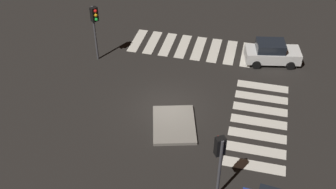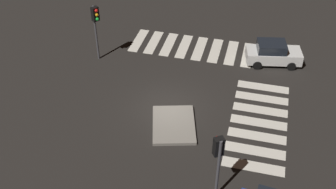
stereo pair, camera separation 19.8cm
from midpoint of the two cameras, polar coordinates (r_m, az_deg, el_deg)
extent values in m
plane|color=black|center=(25.06, -0.23, -1.80)|extent=(80.00, 80.00, 0.00)
cube|color=gray|center=(23.79, 0.58, -4.12)|extent=(3.68, 3.14, 0.18)
cube|color=silver|center=(29.43, 13.83, 5.29)|extent=(2.25, 3.88, 0.75)
cube|color=black|center=(29.03, 13.60, 6.42)|extent=(1.76, 2.11, 0.61)
cylinder|color=black|center=(30.48, 15.62, 5.44)|extent=(0.32, 0.62, 0.59)
cylinder|color=black|center=(29.23, 16.13, 3.81)|extent=(0.32, 0.62, 0.59)
cylinder|color=black|center=(30.04, 11.40, 5.64)|extent=(0.32, 0.62, 0.59)
cylinder|color=black|center=(28.77, 11.75, 3.99)|extent=(0.32, 0.62, 0.59)
sphere|color=#F2EABF|center=(30.19, 17.05, 5.57)|extent=(0.20, 0.20, 0.20)
sphere|color=#F2EABF|center=(29.49, 17.37, 4.66)|extent=(0.20, 0.20, 0.20)
cylinder|color=#47474C|center=(19.26, 6.72, -10.14)|extent=(0.14, 0.14, 3.62)
cube|color=black|center=(18.40, 6.78, -7.00)|extent=(0.51, 0.54, 0.96)
sphere|color=red|center=(18.31, 6.59, -5.92)|extent=(0.22, 0.22, 0.22)
sphere|color=orange|center=(18.52, 6.52, -6.59)|extent=(0.22, 0.22, 0.22)
sphere|color=green|center=(18.74, 6.46, -7.24)|extent=(0.22, 0.22, 0.22)
cylinder|color=#47474C|center=(28.67, -10.08, 8.13)|extent=(0.14, 0.14, 4.00)
cube|color=black|center=(27.82, -10.22, 10.70)|extent=(0.54, 0.51, 0.96)
sphere|color=red|center=(27.53, -10.05, 11.12)|extent=(0.22, 0.22, 0.22)
sphere|color=orange|center=(27.67, -9.98, 10.57)|extent=(0.22, 0.22, 0.22)
sphere|color=green|center=(27.81, -9.91, 10.02)|extent=(0.22, 0.22, 0.22)
cube|color=silver|center=(22.14, 11.34, -9.47)|extent=(0.70, 3.20, 0.02)
cube|color=silver|center=(22.94, 11.58, -7.39)|extent=(0.70, 3.20, 0.02)
cube|color=silver|center=(23.77, 11.80, -5.45)|extent=(0.70, 3.20, 0.02)
cube|color=silver|center=(24.62, 12.01, -3.65)|extent=(0.70, 3.20, 0.02)
cube|color=silver|center=(25.50, 12.20, -1.96)|extent=(0.70, 3.20, 0.02)
cube|color=silver|center=(26.40, 12.37, -0.39)|extent=(0.70, 3.20, 0.02)
cube|color=silver|center=(27.32, 12.54, 1.07)|extent=(0.70, 3.20, 0.02)
cube|color=silver|center=(30.24, 10.46, 5.37)|extent=(3.20, 0.70, 0.02)
cube|color=silver|center=(30.28, 8.30, 5.68)|extent=(3.20, 0.70, 0.02)
cube|color=silver|center=(30.37, 6.14, 5.99)|extent=(3.20, 0.70, 0.02)
cube|color=silver|center=(30.50, 4.00, 6.28)|extent=(3.20, 0.70, 0.02)
cube|color=silver|center=(30.68, 1.88, 6.56)|extent=(3.20, 0.70, 0.02)
cube|color=silver|center=(30.89, -0.22, 6.83)|extent=(3.20, 0.70, 0.02)
cube|color=silver|center=(31.15, -2.29, 7.09)|extent=(3.20, 0.70, 0.02)
cube|color=silver|center=(31.45, -4.33, 7.33)|extent=(3.20, 0.70, 0.02)
camera|label=1|loc=(0.10, -90.23, -0.18)|focal=44.82mm
camera|label=2|loc=(0.10, 89.77, 0.18)|focal=44.82mm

